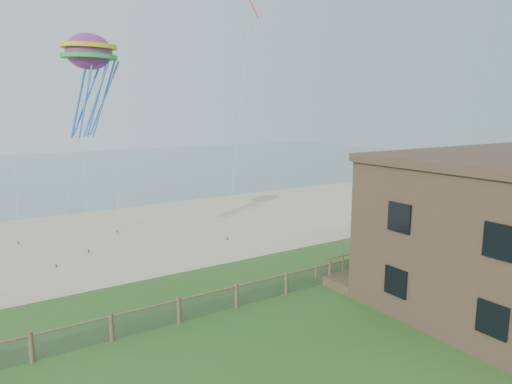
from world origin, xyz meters
The scene contains 7 objects.
ground centered at (0.00, 0.00, 0.00)m, with size 160.00×160.00×0.00m, color #27541C.
sand_beach centered at (0.00, 22.00, 0.00)m, with size 72.00×20.00×0.02m, color tan.
ocean centered at (0.00, 66.00, 0.00)m, with size 160.00×68.00×0.02m, color slate.
chainlink_fence centered at (0.00, 6.00, 0.55)m, with size 36.20×0.20×1.25m, color brown, non-canonical shape.
motel_deck centered at (13.00, 5.00, 0.25)m, with size 15.00×2.00×0.50m, color brown.
picnic_table centered at (7.29, 1.56, 0.41)m, with size 1.92×1.45×0.81m, color brown, non-canonical shape.
octopus_kite centered at (-4.31, 13.94, 10.97)m, with size 2.96×2.09×6.09m, color red, non-canonical shape.
Camera 1 is at (-10.52, -12.00, 9.44)m, focal length 32.00 mm.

